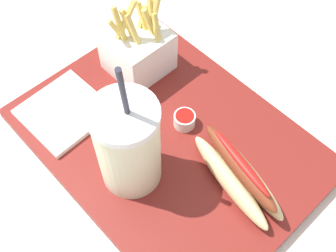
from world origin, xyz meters
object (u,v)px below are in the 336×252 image
soda_cup (128,145)px  napkin_stack (64,112)px  hot_dog_1 (238,174)px  fries_basket (138,50)px  ketchup_cup_1 (187,121)px

soda_cup → napkin_stack: size_ratio=1.99×
hot_dog_1 → fries_basket: bearing=170.7°
napkin_stack → soda_cup: bearing=3.8°
fries_basket → napkin_stack: size_ratio=1.25×
ketchup_cup_1 → napkin_stack: size_ratio=0.28×
soda_cup → hot_dog_1: bearing=40.8°
fries_basket → ketchup_cup_1: size_ratio=4.45×
hot_dog_1 → napkin_stack: size_ratio=1.46×
soda_cup → fries_basket: soda_cup is taller
hot_dog_1 → ketchup_cup_1: (-0.11, 0.02, -0.01)m
soda_cup → hot_dog_1: (0.11, 0.10, -0.05)m
ketchup_cup_1 → napkin_stack: bearing=-140.2°
fries_basket → ketchup_cup_1: fries_basket is taller
fries_basket → hot_dog_1: bearing=-9.3°
soda_cup → ketchup_cup_1: 0.13m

